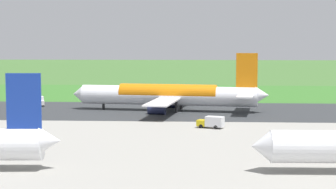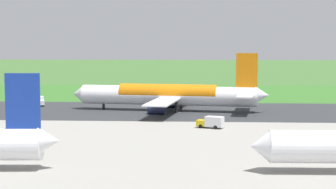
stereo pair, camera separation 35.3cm
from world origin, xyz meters
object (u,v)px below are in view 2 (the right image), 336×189
(service_car_followme, at_px, (304,136))
(no_stopping_sign, at_px, (190,89))
(service_truck_fuel, at_px, (40,101))
(traffic_cone_orange, at_px, (176,94))
(airliner_main, at_px, (169,95))
(service_truck_baggage, at_px, (211,122))

(service_car_followme, distance_m, no_stopping_sign, 98.52)
(service_truck_fuel, relative_size, traffic_cone_orange, 11.31)
(service_car_followme, bearing_deg, service_truck_fuel, -39.09)
(airliner_main, distance_m, service_truck_baggage, 32.32)
(airliner_main, relative_size, service_truck_fuel, 8.69)
(airliner_main, height_order, service_car_followme, airliner_main)
(service_truck_baggage, height_order, service_truck_fuel, same)
(service_truck_baggage, xyz_separation_m, service_truck_fuel, (49.57, -40.44, 0.00))
(service_truck_fuel, bearing_deg, service_truck_baggage, 140.79)
(service_truck_fuel, bearing_deg, no_stopping_sign, -136.40)
(service_truck_baggage, distance_m, no_stopping_sign, 81.68)
(service_car_followme, bearing_deg, service_truck_baggage, -38.74)
(service_car_followme, height_order, traffic_cone_orange, service_car_followme)
(no_stopping_sign, bearing_deg, service_truck_fuel, 43.60)
(service_car_followme, xyz_separation_m, traffic_cone_orange, (28.72, -91.74, -0.57))
(airliner_main, distance_m, traffic_cone_orange, 47.54)
(airliner_main, bearing_deg, service_truck_fuel, -14.73)
(service_truck_fuel, height_order, no_stopping_sign, no_stopping_sign)
(service_car_followme, relative_size, no_stopping_sign, 1.67)
(airliner_main, distance_m, no_stopping_sign, 51.41)
(airliner_main, bearing_deg, traffic_cone_orange, -89.72)
(no_stopping_sign, relative_size, traffic_cone_orange, 4.85)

